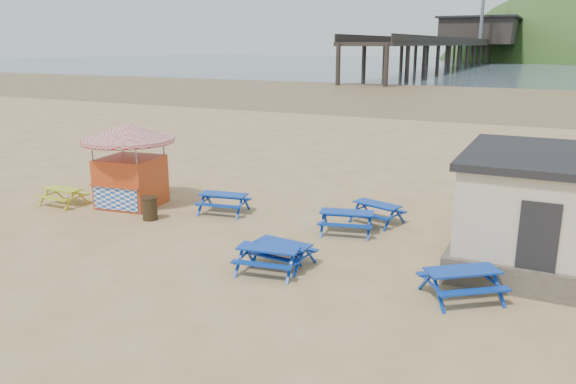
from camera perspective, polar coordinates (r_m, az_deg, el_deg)
The scene contains 13 objects.
ground at distance 18.93m, azimuth -4.49°, elevation -3.66°, with size 400.00×400.00×0.00m, color tan.
wet_sand at distance 71.29m, azimuth 18.74°, elevation 9.20°, with size 400.00×400.00×0.00m, color olive.
sea at distance 185.77m, azimuth 23.66°, elevation 11.73°, with size 400.00×400.00×0.00m, color #465864.
picnic_table_blue_a at distance 20.59m, azimuth -6.55°, elevation -1.14°, with size 1.92×1.66×0.72m.
picnic_table_blue_b at distance 19.58m, azimuth 9.01°, elevation -2.12°, with size 1.94×1.73×0.69m.
picnic_table_blue_c at distance 18.41m, azimuth 5.97°, elevation -3.05°, with size 2.00×1.76×0.72m.
picnic_table_blue_d at distance 15.70m, azimuth -0.48°, elevation -6.28°, with size 1.69×1.41×0.66m.
picnic_table_blue_e at distance 15.25m, azimuth -2.01°, elevation -6.87°, with size 1.84×1.57×0.70m.
picnic_table_blue_f at distance 14.34m, azimuth 17.23°, elevation -8.91°, with size 2.27×2.20×0.74m.
picnic_table_yellow at distance 23.13m, azimuth -21.86°, elevation -0.43°, with size 1.58×1.28×0.65m.
ice_cream_kiosk at distance 21.89m, azimuth -15.83°, elevation 3.72°, with size 3.94×3.94×3.16m.
litter_bin at distance 20.22m, azimuth -13.88°, elevation -1.60°, with size 0.56×0.56×0.82m.
pier at distance 195.57m, azimuth 18.56°, elevation 13.88°, with size 24.00×220.00×39.29m.
Camera 1 is at (9.17, -15.44, 5.97)m, focal length 35.00 mm.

